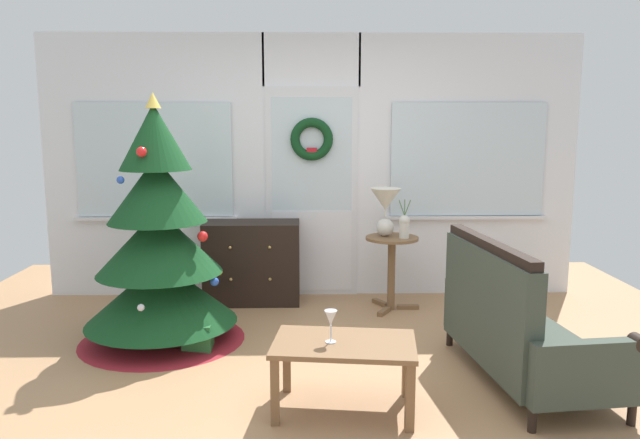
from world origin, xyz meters
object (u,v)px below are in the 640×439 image
at_px(table_lamp, 385,205).
at_px(gift_box, 198,337).
at_px(dresser_cabinet, 252,262).
at_px(coffee_table, 344,352).
at_px(flower_vase, 404,225).
at_px(settee_sofa, 514,326).
at_px(christmas_tree, 159,253).
at_px(side_table, 392,258).
at_px(wine_glass, 331,319).

distance_m(table_lamp, gift_box, 2.05).
bearing_deg(dresser_cabinet, coffee_table, -71.60).
xyz_separation_m(table_lamp, flower_vase, (0.16, -0.10, -0.17)).
bearing_deg(settee_sofa, gift_box, 165.54).
height_order(flower_vase, gift_box, flower_vase).
bearing_deg(coffee_table, flower_vase, 71.22).
bearing_deg(flower_vase, christmas_tree, -160.79).
xyz_separation_m(side_table, flower_vase, (0.10, -0.06, 0.31)).
height_order(settee_sofa, gift_box, settee_sofa).
bearing_deg(christmas_tree, gift_box, -36.93).
xyz_separation_m(christmas_tree, flower_vase, (2.02, 0.70, 0.09)).
distance_m(settee_sofa, table_lamp, 1.84).
relative_size(christmas_tree, dresser_cabinet, 2.14).
height_order(christmas_tree, table_lamp, christmas_tree).
relative_size(christmas_tree, gift_box, 8.97).
height_order(side_table, table_lamp, table_lamp).
bearing_deg(christmas_tree, wine_glass, -43.51).
relative_size(dresser_cabinet, settee_sofa, 0.59).
distance_m(dresser_cabinet, coffee_table, 2.36).
bearing_deg(dresser_cabinet, settee_sofa, -44.11).
xyz_separation_m(dresser_cabinet, coffee_table, (0.75, -2.24, -0.03)).
height_order(settee_sofa, table_lamp, table_lamp).
xyz_separation_m(wine_glass, gift_box, (-0.96, 0.98, -0.46)).
distance_m(dresser_cabinet, settee_sofa, 2.64).
height_order(christmas_tree, wine_glass, christmas_tree).
xyz_separation_m(dresser_cabinet, wine_glass, (0.67, -2.25, 0.18)).
bearing_deg(side_table, wine_glass, -107.66).
height_order(christmas_tree, settee_sofa, christmas_tree).
bearing_deg(christmas_tree, table_lamp, 23.37).
xyz_separation_m(christmas_tree, gift_box, (0.32, -0.24, -0.60)).
bearing_deg(settee_sofa, dresser_cabinet, 135.89).
distance_m(table_lamp, flower_vase, 0.25).
height_order(coffee_table, gift_box, coffee_table).
bearing_deg(table_lamp, christmas_tree, -156.63).
bearing_deg(wine_glass, table_lamp, 74.23).
bearing_deg(wine_glass, dresser_cabinet, 106.46).
bearing_deg(coffee_table, christmas_tree, 138.46).
relative_size(christmas_tree, flower_vase, 5.52).
distance_m(side_table, gift_box, 1.93).
xyz_separation_m(table_lamp, wine_glass, (-0.57, -2.03, -0.40)).
xyz_separation_m(settee_sofa, table_lamp, (-0.66, 1.61, 0.59)).
height_order(dresser_cabinet, flower_vase, flower_vase).
bearing_deg(settee_sofa, side_table, 110.84).
relative_size(settee_sofa, coffee_table, 1.71).
relative_size(flower_vase, gift_box, 1.62).
distance_m(side_table, table_lamp, 0.49).
bearing_deg(flower_vase, gift_box, -150.83).
xyz_separation_m(table_lamp, gift_box, (-1.54, -1.05, -0.86)).
bearing_deg(gift_box, table_lamp, 34.27).
relative_size(christmas_tree, side_table, 2.84).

